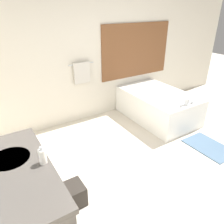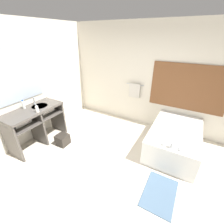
% 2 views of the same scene
% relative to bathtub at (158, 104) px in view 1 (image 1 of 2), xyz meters
% --- Properties ---
extents(ground_plane, '(16.00, 16.00, 0.00)m').
position_rel_bathtub_xyz_m(ground_plane, '(-1.00, -1.40, -0.31)').
color(ground_plane, beige).
rests_on(ground_plane, ground).
extents(wall_back_with_blinds, '(7.40, 0.13, 2.70)m').
position_rel_bathtub_xyz_m(wall_back_with_blinds, '(-0.97, 0.83, 1.04)').
color(wall_back_with_blinds, silver).
rests_on(wall_back_with_blinds, ground_plane).
extents(vanity_counter, '(0.59, 1.26, 0.91)m').
position_rel_bathtub_xyz_m(vanity_counter, '(-2.89, -1.29, 0.35)').
color(vanity_counter, '#4C4742').
rests_on(vanity_counter, ground_plane).
extents(bathtub, '(1.01, 1.58, 0.68)m').
position_rel_bathtub_xyz_m(bathtub, '(0.00, 0.00, 0.00)').
color(bathtub, white).
rests_on(bathtub, ground_plane).
extents(soap_dispenser, '(0.06, 0.06, 0.17)m').
position_rel_bathtub_xyz_m(soap_dispenser, '(-2.66, -1.35, 0.68)').
color(soap_dispenser, white).
rests_on(soap_dispenser, vanity_counter).
extents(waste_bin, '(0.27, 0.27, 0.26)m').
position_rel_bathtub_xyz_m(waste_bin, '(-2.35, -1.11, -0.18)').
color(waste_bin, '#2D2823').
rests_on(waste_bin, ground_plane).
extents(bath_mat, '(0.50, 0.75, 0.02)m').
position_rel_bathtub_xyz_m(bath_mat, '(0.01, -1.25, -0.30)').
color(bath_mat, slate).
rests_on(bath_mat, ground_plane).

